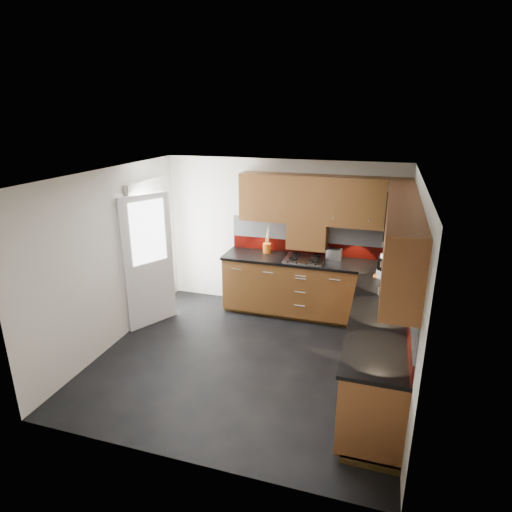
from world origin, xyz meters
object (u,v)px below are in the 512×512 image
(gas_hob, at_px, (305,259))
(utensil_pot, at_px, (267,247))
(food_processor, at_px, (384,267))
(toaster, at_px, (334,254))

(gas_hob, xyz_separation_m, utensil_pot, (-0.64, 0.16, 0.08))
(food_processor, bearing_deg, toaster, 142.71)
(gas_hob, height_order, utensil_pot, utensil_pot)
(toaster, xyz_separation_m, food_processor, (0.74, -0.56, 0.07))
(food_processor, bearing_deg, utensil_pot, 162.75)
(gas_hob, bearing_deg, food_processor, -18.99)
(utensil_pot, bearing_deg, gas_hob, -14.00)
(utensil_pot, bearing_deg, food_processor, -17.25)
(toaster, relative_size, food_processor, 0.72)
(gas_hob, height_order, toaster, toaster)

